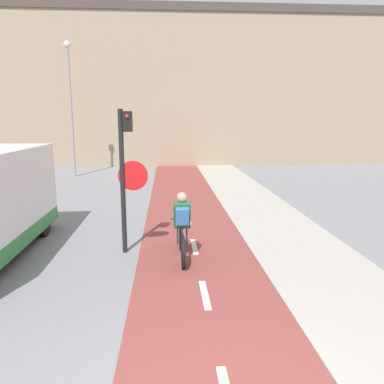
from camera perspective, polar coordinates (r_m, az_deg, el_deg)
The scene contains 4 objects.
building_row_background at distance 26.99m, azimuth -2.60°, elevation 15.27°, with size 60.00×5.20×10.03m.
traffic_light_pole at distance 8.46m, azimuth -10.06°, elevation 3.92°, with size 0.67×0.25×3.25m.
street_lamp_far at distance 21.01m, azimuth -18.08°, elevation 13.76°, with size 0.36×0.36×6.93m.
cyclist_near at distance 8.16m, azimuth -1.53°, elevation -5.49°, with size 0.46×1.81×1.50m.
Camera 1 is at (-0.63, -3.05, 3.04)m, focal length 35.00 mm.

